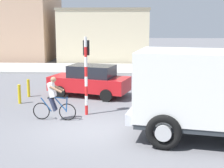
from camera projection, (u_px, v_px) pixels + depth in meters
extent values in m
plane|color=slate|center=(88.00, 130.00, 12.00)|extent=(120.00, 120.00, 0.00)
cube|color=#ADADA8|center=(112.00, 69.00, 26.30)|extent=(80.00, 5.00, 0.16)
cube|color=white|center=(220.00, 86.00, 10.67)|extent=(5.59, 3.47, 2.20)
cube|color=#2D3338|center=(218.00, 122.00, 10.90)|extent=(5.48, 3.40, 0.16)
cube|color=silver|center=(136.00, 111.00, 11.53)|extent=(0.70, 2.38, 0.36)
cube|color=black|center=(141.00, 68.00, 11.21)|extent=(0.53, 2.11, 0.70)
torus|color=black|center=(164.00, 132.00, 10.10)|extent=(1.13, 0.45, 1.10)
cylinder|color=beige|center=(164.00, 132.00, 10.10)|extent=(0.54, 0.39, 0.50)
torus|color=black|center=(171.00, 110.00, 12.53)|extent=(1.13, 0.45, 1.10)
cylinder|color=beige|center=(171.00, 110.00, 12.53)|extent=(0.54, 0.39, 0.50)
torus|color=black|center=(67.00, 112.00, 13.09)|extent=(0.68, 0.08, 0.68)
torus|color=black|center=(41.00, 111.00, 13.21)|extent=(0.68, 0.08, 0.68)
cylinder|color=#1E4C8C|center=(58.00, 98.00, 13.02)|extent=(0.60, 0.08, 0.09)
cylinder|color=#1E4C8C|center=(60.00, 104.00, 13.06)|extent=(0.51, 0.08, 0.57)
cylinder|color=#1E4C8C|center=(46.00, 105.00, 13.14)|extent=(0.44, 0.07, 0.57)
cylinder|color=#1E4C8C|center=(67.00, 105.00, 13.03)|extent=(0.10, 0.05, 0.59)
cylinder|color=black|center=(66.00, 97.00, 12.98)|extent=(0.06, 0.50, 0.03)
cube|color=black|center=(51.00, 98.00, 13.06)|extent=(0.25, 0.14, 0.06)
cube|color=white|center=(52.00, 90.00, 12.99)|extent=(0.31, 0.34, 0.59)
sphere|color=#9E7051|center=(53.00, 80.00, 12.91)|extent=(0.22, 0.22, 0.22)
cylinder|color=#2D334C|center=(54.00, 103.00, 13.19)|extent=(0.31, 0.14, 0.57)
cylinder|color=#9E7051|center=(58.00, 88.00, 13.12)|extent=(0.50, 0.12, 0.29)
cylinder|color=#2D334C|center=(52.00, 104.00, 13.00)|extent=(0.31, 0.14, 0.57)
cylinder|color=#9E7051|center=(56.00, 89.00, 12.81)|extent=(0.50, 0.12, 0.29)
cylinder|color=red|center=(87.00, 110.00, 13.91)|extent=(0.12, 0.12, 0.40)
cylinder|color=white|center=(86.00, 100.00, 13.84)|extent=(0.12, 0.12, 0.40)
cylinder|color=red|center=(86.00, 91.00, 13.76)|extent=(0.12, 0.12, 0.40)
cylinder|color=white|center=(86.00, 81.00, 13.69)|extent=(0.12, 0.12, 0.40)
cylinder|color=red|center=(86.00, 72.00, 13.61)|extent=(0.12, 0.12, 0.40)
cylinder|color=white|center=(86.00, 62.00, 13.54)|extent=(0.12, 0.12, 0.40)
cylinder|color=red|center=(86.00, 52.00, 13.46)|extent=(0.12, 0.12, 0.40)
cylinder|color=white|center=(86.00, 42.00, 13.38)|extent=(0.12, 0.12, 0.40)
cube|color=black|center=(86.00, 48.00, 13.61)|extent=(0.24, 0.20, 0.60)
sphere|color=green|center=(87.00, 47.00, 13.73)|extent=(0.14, 0.14, 0.14)
cube|color=#B7B7BC|center=(206.00, 77.00, 19.00)|extent=(4.05, 1.82, 0.70)
cube|color=black|center=(204.00, 66.00, 18.88)|extent=(2.24, 1.51, 0.60)
cylinder|color=black|center=(223.00, 81.00, 19.87)|extent=(0.61, 0.20, 0.60)
cylinder|color=black|center=(181.00, 81.00, 19.94)|extent=(0.61, 0.20, 0.60)
cylinder|color=black|center=(187.00, 86.00, 18.27)|extent=(0.61, 0.20, 0.60)
cube|color=red|center=(89.00, 84.00, 17.21)|extent=(4.31, 2.74, 0.70)
cube|color=black|center=(92.00, 71.00, 17.04)|extent=(2.51, 2.00, 0.60)
cylinder|color=black|center=(60.00, 92.00, 16.90)|extent=(0.63, 0.34, 0.60)
cylinder|color=black|center=(75.00, 86.00, 18.47)|extent=(0.63, 0.34, 0.60)
cylinder|color=black|center=(106.00, 95.00, 16.08)|extent=(0.63, 0.34, 0.60)
cylinder|color=black|center=(117.00, 89.00, 17.66)|extent=(0.63, 0.34, 0.60)
cylinder|color=#2D334C|center=(148.00, 74.00, 21.76)|extent=(0.22, 0.22, 0.85)
cube|color=white|center=(148.00, 63.00, 21.62)|extent=(0.34, 0.22, 0.56)
sphere|color=brown|center=(148.00, 57.00, 21.55)|extent=(0.20, 0.20, 0.20)
cylinder|color=gold|center=(19.00, 94.00, 15.69)|extent=(0.14, 0.14, 0.90)
cylinder|color=gold|center=(29.00, 88.00, 17.07)|extent=(0.14, 0.14, 0.90)
cube|color=tan|center=(11.00, 27.00, 33.33)|extent=(8.53, 7.86, 6.33)
cube|color=beige|center=(105.00, 36.00, 31.36)|extent=(7.99, 5.55, 4.64)
cube|color=gray|center=(105.00, 10.00, 30.91)|extent=(8.15, 5.66, 0.20)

